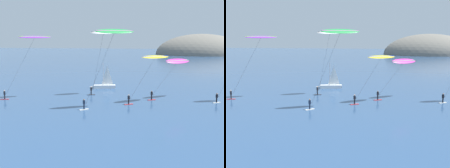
# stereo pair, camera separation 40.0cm
# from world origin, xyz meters

# --- Properties ---
(headland_island) EXTENTS (76.46, 51.81, 28.71)m
(headland_island) POSITION_xyz_m (40.95, 195.08, 0.00)
(headland_island) COLOR #7A705B
(headland_island) RESTS_ON ground
(sailboat_near) EXTENTS (5.96, 2.50, 5.70)m
(sailboat_near) POSITION_xyz_m (-1.24, 45.59, 0.64)
(sailboat_near) COLOR white
(sailboat_near) RESTS_ON ground
(kitesurfer_yellow) EXTENTS (7.48, 6.34, 8.11)m
(kitesurfer_yellow) POSITION_xyz_m (10.33, 34.13, 7.29)
(kitesurfer_yellow) COLOR red
(kitesurfer_yellow) RESTS_ON ground
(kitesurfer_green) EXTENTS (8.08, 5.22, 12.48)m
(kitesurfer_green) POSITION_xyz_m (4.26, 28.38, 11.24)
(kitesurfer_green) COLOR silver
(kitesurfer_green) RESTS_ON ground
(kitesurfer_purple) EXTENTS (8.50, 5.40, 11.50)m
(kitesurfer_purple) POSITION_xyz_m (-11.60, 33.20, 10.35)
(kitesurfer_purple) COLOR red
(kitesurfer_purple) RESTS_ON ground
(kitesurfer_magenta) EXTENTS (7.74, 6.49, 7.29)m
(kitesurfer_magenta) POSITION_xyz_m (14.21, 38.61, 6.33)
(kitesurfer_magenta) COLOR red
(kitesurfer_magenta) RESTS_ON ground
(kitesurfer_white) EXTENTS (5.54, 3.81, 12.40)m
(kitesurfer_white) POSITION_xyz_m (0.23, 38.77, 11.14)
(kitesurfer_white) COLOR #2D2D33
(kitesurfer_white) RESTS_ON ground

